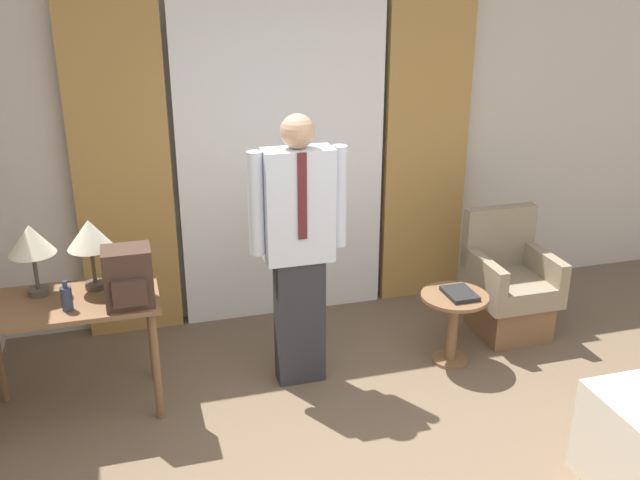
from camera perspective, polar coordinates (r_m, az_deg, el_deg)
The scene contains 13 objects.
wall_back at distance 5.47m, azimuth -3.34°, elevation 7.74°, with size 10.00×0.06×2.70m.
curtain_sheer_center at distance 5.36m, azimuth -3.02°, elevation 6.81°, with size 1.57×0.06×2.58m.
curtain_drape_left at distance 5.24m, azimuth -15.59°, elevation 5.69°, with size 0.68×0.06×2.58m.
curtain_drape_right at distance 5.73m, azimuth 8.50°, elevation 7.54°, with size 0.68×0.06×2.58m.
desk at distance 4.55m, azimuth -19.39°, elevation -5.96°, with size 1.06×0.58×0.76m.
table_lamp_left at distance 4.51m, azimuth -22.11°, elevation -0.17°, with size 0.27×0.27×0.44m.
table_lamp_right at distance 4.48m, azimuth -17.94°, elevation 0.25°, with size 0.27×0.27×0.44m.
bottle_near_edge at distance 4.34m, azimuth -19.61°, elevation -4.40°, with size 0.06×0.06×0.18m.
backpack at distance 4.27m, azimuth -15.09°, elevation -2.89°, with size 0.28×0.24×0.35m.
person at distance 4.48m, azimuth -1.71°, elevation -0.20°, with size 0.62×0.21×1.80m.
armchair at distance 5.54m, azimuth 14.85°, elevation -3.79°, with size 0.57×0.59×0.93m.
side_table at distance 5.03m, azimuth 10.61°, elevation -6.04°, with size 0.46×0.46×0.52m.
book at distance 4.95m, azimuth 11.11°, elevation -4.23°, with size 0.19×0.25×0.03m.
Camera 1 is at (-1.15, -2.41, 2.63)m, focal length 40.00 mm.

